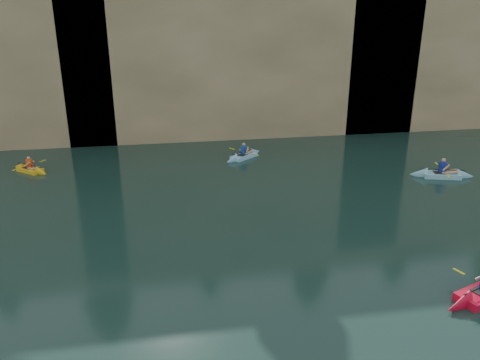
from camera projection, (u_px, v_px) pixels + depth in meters
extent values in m
plane|color=black|center=(331.00, 350.00, 12.44)|extent=(160.00, 160.00, 0.00)
cube|color=tan|center=(206.00, 42.00, 38.12)|extent=(70.00, 16.00, 12.00)
cube|color=tan|center=(247.00, 53.00, 31.70)|extent=(24.00, 2.40, 11.40)
cube|color=black|center=(162.00, 118.00, 31.54)|extent=(3.50, 1.00, 3.20)
cube|color=black|center=(358.00, 102.00, 33.58)|extent=(5.00, 1.00, 4.50)
cone|color=red|center=(458.00, 305.00, 14.09)|extent=(1.15, 1.06, 0.79)
cube|color=yellow|center=(459.00, 271.00, 15.35)|extent=(0.22, 0.42, 0.02)
cube|color=#7CBED0|center=(441.00, 175.00, 25.18)|extent=(2.73, 1.53, 0.29)
cone|color=#7CBED0|center=(465.00, 175.00, 25.06)|extent=(1.10, 1.03, 0.80)
cone|color=#7CBED0|center=(418.00, 174.00, 25.31)|extent=(1.10, 1.03, 0.80)
cube|color=black|center=(439.00, 172.00, 25.16)|extent=(0.67, 0.64, 0.04)
cube|color=navy|center=(443.00, 167.00, 25.04)|extent=(0.42, 0.33, 0.54)
sphere|color=tan|center=(444.00, 160.00, 24.90)|extent=(0.23, 0.23, 0.23)
cylinder|color=black|center=(442.00, 170.00, 25.09)|extent=(2.29, 0.70, 0.04)
cube|color=yellow|center=(436.00, 163.00, 26.10)|extent=(0.19, 0.43, 0.02)
cube|color=yellow|center=(448.00, 176.00, 24.07)|extent=(0.19, 0.43, 0.02)
cube|color=gold|center=(30.00, 170.00, 26.06)|extent=(2.03, 1.82, 0.24)
cone|color=gold|center=(42.00, 172.00, 25.62)|extent=(0.98, 0.97, 0.66)
cone|color=gold|center=(19.00, 167.00, 26.50)|extent=(0.98, 0.97, 0.66)
cube|color=black|center=(28.00, 168.00, 26.10)|extent=(0.69, 0.67, 0.04)
cube|color=#DA4112|center=(29.00, 164.00, 25.94)|extent=(0.36, 0.34, 0.44)
sphere|color=tan|center=(28.00, 158.00, 25.83)|extent=(0.19, 0.19, 0.19)
cylinder|color=black|center=(30.00, 165.00, 25.97)|extent=(1.54, 1.25, 0.04)
cube|color=yellow|center=(43.00, 161.00, 26.69)|extent=(0.33, 0.38, 0.02)
cube|color=yellow|center=(16.00, 170.00, 25.25)|extent=(0.33, 0.38, 0.02)
cube|color=#8BC7E9|center=(244.00, 156.00, 28.45)|extent=(2.33, 2.08, 0.26)
cone|color=#8BC7E9|center=(255.00, 152.00, 29.25)|extent=(1.11, 1.09, 0.72)
cone|color=#8BC7E9|center=(231.00, 160.00, 27.66)|extent=(1.11, 1.09, 0.72)
cube|color=black|center=(242.00, 155.00, 28.31)|extent=(0.71, 0.69, 0.04)
cube|color=navy|center=(244.00, 150.00, 28.32)|extent=(0.39, 0.37, 0.48)
sphere|color=tan|center=(244.00, 144.00, 28.20)|extent=(0.20, 0.20, 0.20)
cylinder|color=black|center=(244.00, 152.00, 28.36)|extent=(1.67, 1.35, 0.04)
cube|color=yellow|center=(232.00, 149.00, 28.95)|extent=(0.33, 0.38, 0.02)
cube|color=yellow|center=(256.00, 155.00, 27.77)|extent=(0.33, 0.38, 0.02)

